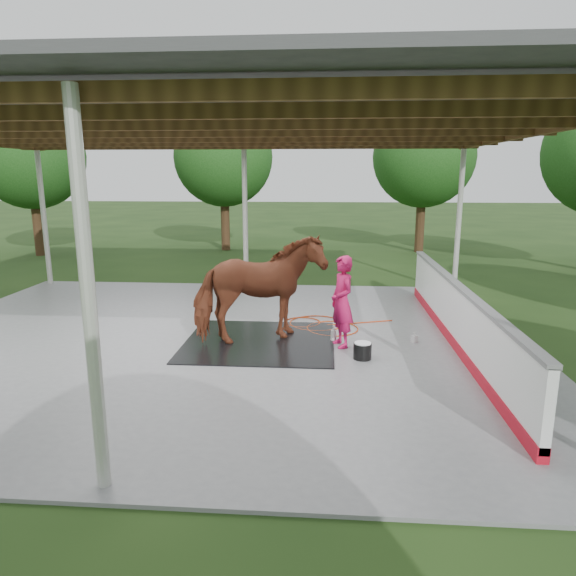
# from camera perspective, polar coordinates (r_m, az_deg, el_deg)

# --- Properties ---
(ground) EXTENTS (100.00, 100.00, 0.00)m
(ground) POSITION_cam_1_polar(r_m,az_deg,el_deg) (9.97, -8.80, -5.91)
(ground) COLOR #1E3814
(concrete_slab) EXTENTS (12.00, 10.00, 0.05)m
(concrete_slab) POSITION_cam_1_polar(r_m,az_deg,el_deg) (9.96, -8.80, -5.78)
(concrete_slab) COLOR slate
(concrete_slab) RESTS_ON ground
(pavilion_structure) EXTENTS (12.60, 10.60, 4.05)m
(pavilion_structure) POSITION_cam_1_polar(r_m,az_deg,el_deg) (9.50, -9.63, 17.41)
(pavilion_structure) COLOR beige
(pavilion_structure) RESTS_ON ground
(dasher_board) EXTENTS (0.16, 8.00, 1.15)m
(dasher_board) POSITION_cam_1_polar(r_m,az_deg,el_deg) (9.84, 18.20, -3.05)
(dasher_board) COLOR #B60F20
(dasher_board) RESTS_ON concrete_slab
(tree_belt) EXTENTS (28.00, 28.00, 5.80)m
(tree_belt) POSITION_cam_1_polar(r_m,az_deg,el_deg) (10.30, -6.68, 16.12)
(tree_belt) COLOR #382314
(tree_belt) RESTS_ON ground
(rubber_mat) EXTENTS (2.77, 2.59, 0.02)m
(rubber_mat) POSITION_cam_1_polar(r_m,az_deg,el_deg) (9.70, -3.16, -5.94)
(rubber_mat) COLOR black
(rubber_mat) RESTS_ON concrete_slab
(horse) EXTENTS (2.58, 1.96, 1.98)m
(horse) POSITION_cam_1_polar(r_m,az_deg,el_deg) (9.43, -3.24, -0.16)
(horse) COLOR brown
(horse) RESTS_ON rubber_mat
(handler) EXTENTS (0.60, 0.72, 1.67)m
(handler) POSITION_cam_1_polar(r_m,az_deg,el_deg) (9.29, 6.02, -1.52)
(handler) COLOR #C61553
(handler) RESTS_ON concrete_slab
(wash_bucket) EXTENTS (0.31, 0.31, 0.29)m
(wash_bucket) POSITION_cam_1_polar(r_m,az_deg,el_deg) (8.88, 8.27, -6.88)
(wash_bucket) COLOR black
(wash_bucket) RESTS_ON concrete_slab
(soap_bottle_a) EXTENTS (0.15, 0.15, 0.30)m
(soap_bottle_a) POSITION_cam_1_polar(r_m,az_deg,el_deg) (9.72, 5.09, -5.06)
(soap_bottle_a) COLOR silver
(soap_bottle_a) RESTS_ON concrete_slab
(soap_bottle_b) EXTENTS (0.13, 0.13, 0.21)m
(soap_bottle_b) POSITION_cam_1_polar(r_m,az_deg,el_deg) (9.90, 13.87, -5.34)
(soap_bottle_b) COLOR #338CD8
(soap_bottle_b) RESTS_ON concrete_slab
(hose_coil) EXTENTS (2.31, 1.46, 0.02)m
(hose_coil) POSITION_cam_1_polar(r_m,az_deg,el_deg) (10.73, 3.56, -4.10)
(hose_coil) COLOR #B6370D
(hose_coil) RESTS_ON concrete_slab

